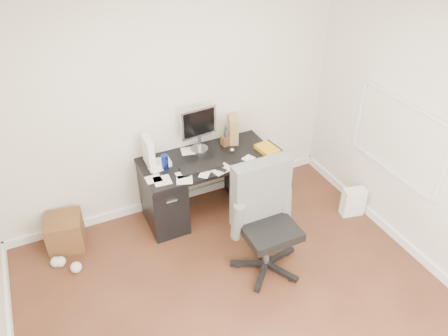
# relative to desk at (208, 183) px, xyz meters

# --- Properties ---
(ground) EXTENTS (4.00, 4.00, 0.00)m
(ground) POSITION_rel_desk_xyz_m (-0.30, -1.65, -0.40)
(ground) COLOR #422215
(ground) RESTS_ON ground
(room_shell) EXTENTS (4.02, 4.02, 2.71)m
(room_shell) POSITION_rel_desk_xyz_m (-0.27, -1.62, 1.26)
(room_shell) COLOR beige
(room_shell) RESTS_ON ground
(desk) EXTENTS (1.50, 0.70, 0.75)m
(desk) POSITION_rel_desk_xyz_m (0.00, 0.00, 0.00)
(desk) COLOR black
(desk) RESTS_ON ground
(loose_papers) EXTENTS (1.10, 0.60, 0.00)m
(loose_papers) POSITION_rel_desk_xyz_m (-0.20, -0.05, 0.35)
(loose_papers) COLOR silver
(loose_papers) RESTS_ON desk
(lcd_monitor) EXTENTS (0.45, 0.28, 0.54)m
(lcd_monitor) POSITION_rel_desk_xyz_m (-0.01, 0.21, 0.62)
(lcd_monitor) COLOR #B8B8BD
(lcd_monitor) RESTS_ON desk
(keyboard) EXTENTS (0.47, 0.18, 0.03)m
(keyboard) POSITION_rel_desk_xyz_m (-0.14, -0.15, 0.36)
(keyboard) COLOR black
(keyboard) RESTS_ON desk
(computer_mouse) EXTENTS (0.07, 0.07, 0.06)m
(computer_mouse) POSITION_rel_desk_xyz_m (0.30, -0.01, 0.38)
(computer_mouse) COLOR #B8B8BD
(computer_mouse) RESTS_ON desk
(travel_mug) EXTENTS (0.09, 0.09, 0.17)m
(travel_mug) POSITION_rel_desk_xyz_m (-0.49, 0.01, 0.43)
(travel_mug) COLOR navy
(travel_mug) RESTS_ON desk
(white_binder) EXTENTS (0.14, 0.30, 0.34)m
(white_binder) POSITION_rel_desk_xyz_m (-0.63, 0.14, 0.52)
(white_binder) COLOR silver
(white_binder) RESTS_ON desk
(magazine_file) EXTENTS (0.22, 0.30, 0.31)m
(magazine_file) POSITION_rel_desk_xyz_m (0.43, 0.23, 0.51)
(magazine_file) COLOR #A07A4D
(magazine_file) RESTS_ON desk
(pen_cup) EXTENTS (0.12, 0.12, 0.26)m
(pen_cup) POSITION_rel_desk_xyz_m (0.30, 0.17, 0.48)
(pen_cup) COLOR #503017
(pen_cup) RESTS_ON desk
(yellow_book) EXTENTS (0.24, 0.29, 0.05)m
(yellow_book) POSITION_rel_desk_xyz_m (0.69, -0.15, 0.37)
(yellow_book) COLOR gold
(yellow_book) RESTS_ON desk
(paper_remote) EXTENTS (0.26, 0.23, 0.02)m
(paper_remote) POSITION_rel_desk_xyz_m (0.05, -0.26, 0.36)
(paper_remote) COLOR silver
(paper_remote) RESTS_ON desk
(office_chair) EXTENTS (0.68, 0.68, 1.20)m
(office_chair) POSITION_rel_desk_xyz_m (0.17, -1.10, 0.20)
(office_chair) COLOR #585B59
(office_chair) RESTS_ON ground
(pc_tower) EXTENTS (0.29, 0.45, 0.41)m
(pc_tower) POSITION_rel_desk_xyz_m (0.99, 0.09, -0.19)
(pc_tower) COLOR #B9B3A7
(pc_tower) RESTS_ON ground
(shopping_bag) EXTENTS (0.30, 0.24, 0.36)m
(shopping_bag) POSITION_rel_desk_xyz_m (1.52, -0.79, -0.22)
(shopping_bag) COLOR white
(shopping_bag) RESTS_ON ground
(wicker_basket) EXTENTS (0.43, 0.43, 0.37)m
(wicker_basket) POSITION_rel_desk_xyz_m (-1.64, 0.11, -0.21)
(wicker_basket) COLOR #503018
(wicker_basket) RESTS_ON ground
(desk_printer) EXTENTS (0.41, 0.36, 0.21)m
(desk_printer) POSITION_rel_desk_xyz_m (0.58, 0.12, -0.30)
(desk_printer) COLOR slate
(desk_printer) RESTS_ON ground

